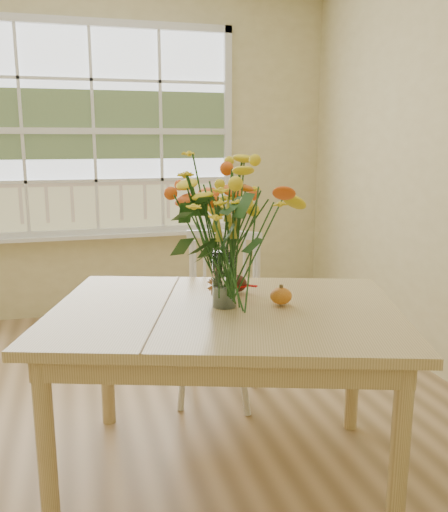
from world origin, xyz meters
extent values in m
cube|color=olive|center=(0.00, 0.00, -0.01)|extent=(4.00, 4.50, 0.01)
cube|color=#D5C688|center=(0.00, 2.25, 1.35)|extent=(4.00, 0.02, 2.70)
cube|color=silver|center=(0.00, 2.23, 1.55)|extent=(2.20, 0.00, 1.60)
cube|color=white|center=(0.00, 2.18, 0.69)|extent=(2.42, 0.12, 0.03)
cube|color=tan|center=(0.41, -0.30, 0.76)|extent=(1.71, 1.44, 0.04)
cube|color=tan|center=(0.41, -0.30, 0.69)|extent=(1.56, 1.29, 0.10)
cylinder|color=tan|center=(-0.33, -0.51, 0.37)|extent=(0.07, 0.07, 0.74)
cylinder|color=tan|center=(-0.07, 0.31, 0.37)|extent=(0.07, 0.07, 0.74)
cylinder|color=tan|center=(0.88, -0.91, 0.37)|extent=(0.07, 0.07, 0.74)
cylinder|color=tan|center=(1.15, -0.09, 0.37)|extent=(0.07, 0.07, 0.74)
cube|color=white|center=(0.57, 0.41, 0.45)|extent=(0.58, 0.57, 0.05)
cube|color=white|center=(0.64, 0.56, 0.69)|extent=(0.41, 0.23, 0.49)
cylinder|color=white|center=(0.35, 0.35, 0.21)|extent=(0.04, 0.04, 0.43)
cylinder|color=white|center=(0.49, 0.63, 0.21)|extent=(0.04, 0.04, 0.43)
cylinder|color=white|center=(0.65, 0.20, 0.21)|extent=(0.04, 0.04, 0.43)
cylinder|color=white|center=(0.79, 0.48, 0.21)|extent=(0.04, 0.04, 0.43)
cylinder|color=white|center=(0.41, -0.28, 0.90)|extent=(0.10, 0.10, 0.24)
ellipsoid|color=#CC6318|center=(0.65, -0.33, 0.82)|extent=(0.09, 0.09, 0.07)
cylinder|color=#CCB78C|center=(0.41, -0.21, 0.79)|extent=(0.06, 0.06, 0.01)
ellipsoid|color=brown|center=(0.41, -0.21, 0.82)|extent=(0.09, 0.08, 0.06)
ellipsoid|color=#38160F|center=(0.53, -0.09, 0.82)|extent=(0.09, 0.09, 0.08)
camera|label=1|loc=(-0.18, -2.41, 1.47)|focal=38.00mm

